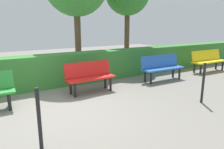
{
  "coord_description": "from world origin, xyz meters",
  "views": [
    {
      "loc": [
        1.18,
        4.52,
        1.91
      ],
      "look_at": [
        -1.75,
        -0.32,
        0.55
      ],
      "focal_mm": 34.0,
      "sensor_mm": 36.0,
      "label": 1
    }
  ],
  "objects": [
    {
      "name": "bench_blue",
      "position": [
        -3.98,
        -0.7,
        0.48
      ],
      "size": [
        1.6,
        0.5,
        0.86
      ],
      "rotation": [
        0.0,
        0.0,
        -0.02
      ],
      "color": "blue",
      "rests_on": "ground_plane"
    },
    {
      "name": "ground_plane",
      "position": [
        0.0,
        0.0,
        0.0
      ],
      "size": [
        23.54,
        23.54,
        0.0
      ],
      "primitive_type": "plane",
      "color": "gray"
    },
    {
      "name": "bench_red",
      "position": [
        -1.3,
        -0.79,
        0.48
      ],
      "size": [
        1.42,
        0.5,
        0.86
      ],
      "rotation": [
        0.0,
        0.0,
        0.02
      ],
      "color": "red",
      "rests_on": "ground_plane"
    },
    {
      "name": "bench_yellow",
      "position": [
        -6.59,
        -0.75,
        0.48
      ],
      "size": [
        1.66,
        0.53,
        0.86
      ],
      "rotation": [
        0.0,
        0.0,
        -0.04
      ],
      "color": "yellow",
      "rests_on": "ground_plane"
    },
    {
      "name": "railing_post_far",
      "position": [
        0.59,
        1.43,
        0.5
      ],
      "size": [
        0.06,
        0.06,
        1.0
      ],
      "primitive_type": "cylinder",
      "color": "black",
      "rests_on": "ground_plane"
    },
    {
      "name": "hedge_row",
      "position": [
        -1.21,
        -1.9,
        0.5
      ],
      "size": [
        19.54,
        0.61,
        1.0
      ],
      "primitive_type": "cube",
      "color": "#387F33",
      "rests_on": "ground_plane"
    },
    {
      "name": "railing_post_mid",
      "position": [
        -3.3,
        1.43,
        0.5
      ],
      "size": [
        0.06,
        0.06,
        1.0
      ],
      "primitive_type": "cylinder",
      "color": "black",
      "rests_on": "ground_plane"
    }
  ]
}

